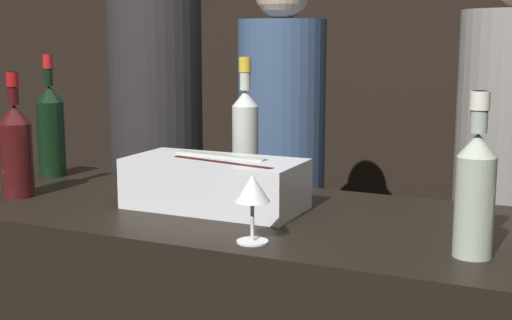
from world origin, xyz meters
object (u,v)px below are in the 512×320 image
(person_in_hoodie, at_px, (157,152))
(person_blond_tee, at_px, (281,168))
(wine_glass, at_px, (252,192))
(white_wine_bottle, at_px, (475,188))
(red_wine_bottle_burgundy, at_px, (51,128))
(rose_wine_bottle, at_px, (245,133))
(ice_bin_with_bottles, at_px, (216,181))
(red_wine_bottle_tall, at_px, (16,147))

(person_in_hoodie, distance_m, person_blond_tee, 0.48)
(wine_glass, bearing_deg, person_in_hoodie, 130.73)
(white_wine_bottle, distance_m, red_wine_bottle_burgundy, 1.29)
(rose_wine_bottle, bearing_deg, person_in_hoodie, 139.51)
(ice_bin_with_bottles, relative_size, person_blond_tee, 0.24)
(wine_glass, relative_size, red_wine_bottle_tall, 0.44)
(ice_bin_with_bottles, xyz_separation_m, red_wine_bottle_burgundy, (-0.64, 0.16, 0.08))
(ice_bin_with_bottles, relative_size, wine_glass, 3.02)
(white_wine_bottle, height_order, rose_wine_bottle, rose_wine_bottle)
(person_in_hoodie, bearing_deg, rose_wine_bottle, 77.76)
(ice_bin_with_bottles, height_order, person_blond_tee, person_blond_tee)
(white_wine_bottle, bearing_deg, ice_bin_with_bottles, 167.78)
(ice_bin_with_bottles, bearing_deg, red_wine_bottle_burgundy, 166.22)
(ice_bin_with_bottles, distance_m, wine_glass, 0.31)
(ice_bin_with_bottles, distance_m, rose_wine_bottle, 0.28)
(ice_bin_with_bottles, relative_size, person_in_hoodie, 0.23)
(rose_wine_bottle, distance_m, person_blond_tee, 0.77)
(ice_bin_with_bottles, relative_size, red_wine_bottle_burgundy, 1.17)
(red_wine_bottle_tall, relative_size, person_blond_tee, 0.18)
(ice_bin_with_bottles, height_order, rose_wine_bottle, rose_wine_bottle)
(white_wine_bottle, height_order, red_wine_bottle_burgundy, red_wine_bottle_burgundy)
(wine_glass, distance_m, rose_wine_bottle, 0.55)
(ice_bin_with_bottles, distance_m, white_wine_bottle, 0.64)
(white_wine_bottle, distance_m, person_in_hoodie, 1.62)
(red_wine_bottle_tall, relative_size, person_in_hoodie, 0.17)
(red_wine_bottle_burgundy, height_order, person_blond_tee, person_blond_tee)
(wine_glass, xyz_separation_m, red_wine_bottle_tall, (-0.74, 0.13, 0.02))
(wine_glass, height_order, white_wine_bottle, white_wine_bottle)
(ice_bin_with_bottles, height_order, red_wine_bottle_burgundy, red_wine_bottle_burgundy)
(wine_glass, relative_size, white_wine_bottle, 0.45)
(person_in_hoodie, bearing_deg, ice_bin_with_bottles, 68.66)
(red_wine_bottle_tall, distance_m, red_wine_bottle_burgundy, 0.28)
(wine_glass, distance_m, red_wine_bottle_tall, 0.75)
(white_wine_bottle, xyz_separation_m, person_blond_tee, (-0.86, 1.10, -0.21))
(white_wine_bottle, bearing_deg, red_wine_bottle_burgundy, 166.99)
(rose_wine_bottle, xyz_separation_m, person_in_hoodie, (-0.64, 0.55, -0.18))
(person_in_hoodie, bearing_deg, person_blond_tee, 137.71)
(ice_bin_with_bottles, height_order, white_wine_bottle, white_wine_bottle)
(wine_glass, height_order, person_in_hoodie, person_in_hoodie)
(wine_glass, relative_size, rose_wine_bottle, 0.39)
(red_wine_bottle_burgundy, bearing_deg, white_wine_bottle, -13.01)
(red_wine_bottle_burgundy, bearing_deg, wine_glass, -24.53)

